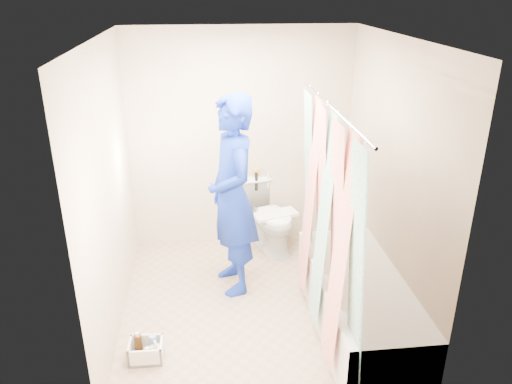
{
  "coord_description": "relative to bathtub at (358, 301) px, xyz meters",
  "views": [
    {
      "loc": [
        -0.42,
        -3.87,
        2.79
      ],
      "look_at": [
        0.07,
        0.46,
        0.94
      ],
      "focal_mm": 35.0,
      "sensor_mm": 36.0,
      "label": 1
    }
  ],
  "objects": [
    {
      "name": "wall_right",
      "position": [
        0.35,
        0.43,
        0.93
      ],
      "size": [
        0.02,
        2.6,
        2.4
      ],
      "primitive_type": "cube",
      "color": "tan",
      "rests_on": "ground"
    },
    {
      "name": "wall_left",
      "position": [
        -2.05,
        0.43,
        0.93
      ],
      "size": [
        0.02,
        2.6,
        2.4
      ],
      "primitive_type": "cube",
      "color": "tan",
      "rests_on": "ground"
    },
    {
      "name": "plumber",
      "position": [
        -1.02,
        0.78,
        0.69
      ],
      "size": [
        0.6,
        0.78,
        1.91
      ],
      "primitive_type": "imported",
      "rotation": [
        0.0,
        0.0,
        -1.34
      ],
      "color": "#0D0F8A",
      "rests_on": "ground"
    },
    {
      "name": "ceiling",
      "position": [
        -0.85,
        0.43,
        2.13
      ],
      "size": [
        2.4,
        2.6,
        0.02
      ],
      "primitive_type": "cube",
      "color": "white",
      "rests_on": "wall_back"
    },
    {
      "name": "shower_curtain",
      "position": [
        -0.33,
        0.0,
        0.75
      ],
      "size": [
        0.06,
        1.75,
        1.8
      ],
      "primitive_type": "cube",
      "color": "silver",
      "rests_on": "curtain_rod"
    },
    {
      "name": "bathtub",
      "position": [
        0.0,
        0.0,
        0.0
      ],
      "size": [
        0.7,
        1.75,
        0.5
      ],
      "color": "white",
      "rests_on": "ground"
    },
    {
      "name": "tank_lid",
      "position": [
        -0.51,
        1.39,
        0.19
      ],
      "size": [
        0.52,
        0.34,
        0.04
      ],
      "primitive_type": "cube",
      "rotation": [
        0.0,
        0.0,
        0.3
      ],
      "color": "white",
      "rests_on": "toilet"
    },
    {
      "name": "toilet",
      "position": [
        -0.55,
        1.51,
        0.12
      ],
      "size": [
        0.64,
        0.86,
        0.78
      ],
      "primitive_type": "imported",
      "rotation": [
        0.0,
        0.0,
        0.3
      ],
      "color": "silver",
      "rests_on": "ground"
    },
    {
      "name": "tank_internals",
      "position": [
        -0.65,
        1.69,
        0.5
      ],
      "size": [
        0.18,
        0.09,
        0.25
      ],
      "color": "black",
      "rests_on": "toilet"
    },
    {
      "name": "wall_back",
      "position": [
        -0.85,
        1.73,
        0.93
      ],
      "size": [
        2.4,
        0.02,
        2.4
      ],
      "primitive_type": "cube",
      "color": "tan",
      "rests_on": "ground"
    },
    {
      "name": "wall_front",
      "position": [
        -0.85,
        -0.88,
        0.93
      ],
      "size": [
        2.4,
        0.02,
        2.4
      ],
      "primitive_type": "cube",
      "color": "tan",
      "rests_on": "ground"
    },
    {
      "name": "curtain_rod",
      "position": [
        -0.33,
        0.0,
        1.68
      ],
      "size": [
        0.02,
        1.9,
        0.02
      ],
      "primitive_type": "cylinder",
      "rotation": [
        1.57,
        0.0,
        0.0
      ],
      "color": "silver",
      "rests_on": "wall_back"
    },
    {
      "name": "cleaning_caddy",
      "position": [
        -1.78,
        -0.21,
        -0.19
      ],
      "size": [
        0.27,
        0.22,
        0.2
      ],
      "rotation": [
        0.0,
        0.0,
        -0.02
      ],
      "color": "silver",
      "rests_on": "ground"
    },
    {
      "name": "floor",
      "position": [
        -0.85,
        0.43,
        -0.27
      ],
      "size": [
        2.6,
        2.6,
        0.0
      ],
      "primitive_type": "plane",
      "color": "tan",
      "rests_on": "ground"
    }
  ]
}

